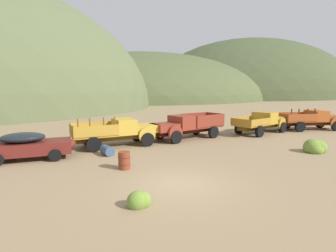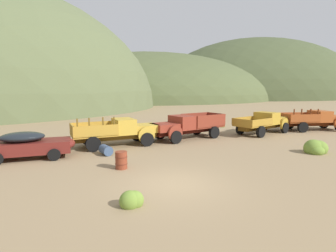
{
  "view_description": "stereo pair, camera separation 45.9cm",
  "coord_description": "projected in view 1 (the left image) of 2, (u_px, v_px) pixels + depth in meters",
  "views": [
    {
      "loc": [
        -5.09,
        -9.31,
        3.97
      ],
      "look_at": [
        3.5,
        8.19,
        1.22
      ],
      "focal_mm": 28.21,
      "sensor_mm": 36.0,
      "label": 1
    },
    {
      "loc": [
        -4.68,
        -9.51,
        3.97
      ],
      "look_at": [
        3.5,
        8.19,
        1.22
      ],
      "focal_mm": 28.21,
      "sensor_mm": 36.0,
      "label": 2
    }
  ],
  "objects": [
    {
      "name": "ground_plane",
      "position": [
        179.0,
        184.0,
        11.05
      ],
      "size": [
        300.0,
        300.0,
        0.0
      ],
      "primitive_type": "plane",
      "color": "#937A56"
    },
    {
      "name": "hill_center",
      "position": [
        149.0,
        99.0,
        100.97
      ],
      "size": [
        93.21,
        76.93,
        34.11
      ],
      "primitive_type": "ellipsoid",
      "color": "#4C5633",
      "rests_on": "ground"
    },
    {
      "name": "hill_distant",
      "position": [
        256.0,
        97.0,
        122.9
      ],
      "size": [
        105.19,
        70.35,
        52.15
      ],
      "primitive_type": "ellipsoid",
      "color": "#424C2D",
      "rests_on": "ground"
    },
    {
      "name": "car_oxblood",
      "position": [
        31.0,
        145.0,
        14.9
      ],
      "size": [
        4.92,
        2.4,
        1.57
      ],
      "rotation": [
        0.0,
        0.0,
        -0.1
      ],
      "color": "maroon",
      "rests_on": "ground"
    },
    {
      "name": "truck_faded_yellow",
      "position": [
        123.0,
        131.0,
        18.57
      ],
      "size": [
        6.0,
        2.47,
        2.16
      ],
      "rotation": [
        0.0,
        0.0,
        0.01
      ],
      "color": "brown",
      "rests_on": "ground"
    },
    {
      "name": "truck_rust_red",
      "position": [
        183.0,
        126.0,
        20.9
      ],
      "size": [
        6.54,
        3.17,
        1.91
      ],
      "rotation": [
        0.0,
        0.0,
        3.31
      ],
      "color": "#42140D",
      "rests_on": "ground"
    },
    {
      "name": "truck_mustard",
      "position": [
        264.0,
        122.0,
        23.97
      ],
      "size": [
        6.32,
        3.31,
        1.89
      ],
      "rotation": [
        0.0,
        0.0,
        0.22
      ],
      "color": "#593D12",
      "rests_on": "ground"
    },
    {
      "name": "truck_oxide_orange",
      "position": [
        315.0,
        119.0,
        25.78
      ],
      "size": [
        6.5,
        3.82,
        2.16
      ],
      "rotation": [
        0.0,
        0.0,
        -0.3
      ],
      "color": "#51220D",
      "rests_on": "ground"
    },
    {
      "name": "oil_drum_tipped",
      "position": [
        107.0,
        150.0,
        15.88
      ],
      "size": [
        0.74,
        1.0,
        0.59
      ],
      "color": "#384C6B",
      "rests_on": "ground"
    },
    {
      "name": "oil_drum_by_truck",
      "position": [
        124.0,
        160.0,
        13.13
      ],
      "size": [
        0.63,
        0.63,
        0.88
      ],
      "color": "brown",
      "rests_on": "ground"
    },
    {
      "name": "bush_front_right",
      "position": [
        220.0,
        125.0,
        27.84
      ],
      "size": [
        0.72,
        0.65,
        0.69
      ],
      "color": "olive",
      "rests_on": "ground"
    },
    {
      "name": "bush_between_trucks",
      "position": [
        315.0,
        148.0,
        16.66
      ],
      "size": [
        1.53,
        1.25,
        1.09
      ],
      "color": "olive",
      "rests_on": "ground"
    },
    {
      "name": "bush_front_left",
      "position": [
        140.0,
        201.0,
        8.99
      ],
      "size": [
        0.86,
        0.66,
        0.71
      ],
      "color": "olive",
      "rests_on": "ground"
    }
  ]
}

